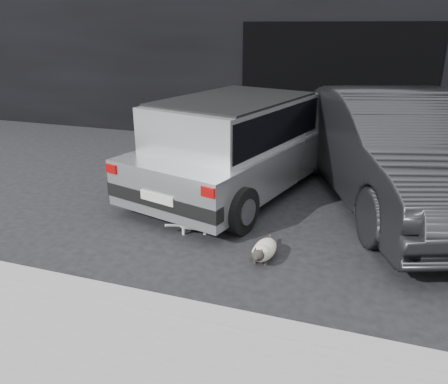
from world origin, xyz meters
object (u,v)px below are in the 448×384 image
(cat_siamese, at_px, (263,251))
(cat_white, at_px, (197,221))
(silver_hatchback, at_px, (238,140))
(second_car, at_px, (394,149))

(cat_siamese, distance_m, cat_white, 1.07)
(silver_hatchback, relative_size, second_car, 0.89)
(cat_siamese, bearing_deg, cat_white, -19.60)
(silver_hatchback, bearing_deg, cat_white, -75.75)
(silver_hatchback, relative_size, cat_siamese, 5.89)
(cat_white, bearing_deg, cat_siamese, 47.40)
(silver_hatchback, distance_m, cat_white, 1.84)
(cat_white, bearing_deg, silver_hatchback, 159.37)
(silver_hatchback, height_order, cat_white, silver_hatchback)
(silver_hatchback, height_order, second_car, second_car)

